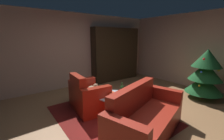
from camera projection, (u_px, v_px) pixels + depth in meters
The scene contains 11 objects.
ground_plane at pixel (124, 114), 3.54m from camera, with size 7.92×7.92×0.00m, color #966A43.
wall_back at pixel (198, 51), 5.20m from camera, with size 5.61×0.06×2.63m, color tan.
wall_left at pixel (74, 51), 5.44m from camera, with size 0.06×6.72×2.63m, color tan.
area_rug at pixel (109, 115), 3.50m from camera, with size 2.65×2.13×0.01m, color maroon.
bookshelf_unit at pixel (119, 55), 6.37m from camera, with size 0.36×2.16×2.16m.
armchair_red at pixel (88, 97), 3.75m from camera, with size 1.11×0.80×0.91m.
couch_red at pixel (145, 118), 2.80m from camera, with size 1.28×1.99×0.89m.
coffee_table at pixel (113, 97), 3.55m from camera, with size 0.76×0.76×0.44m.
book_stack_on_table at pixel (112, 94), 3.47m from camera, with size 0.23×0.18×0.09m.
bottle_on_table at pixel (122, 91), 3.50m from camera, with size 0.08×0.08×0.31m.
decorated_tree at pixel (205, 73), 4.37m from camera, with size 1.01×1.01×1.46m.
Camera 1 is at (2.43, -2.16, 1.77)m, focal length 24.16 mm.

